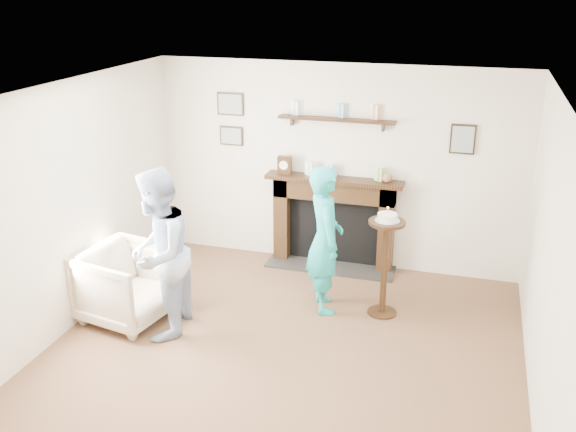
% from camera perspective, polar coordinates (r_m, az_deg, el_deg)
% --- Properties ---
extents(ground, '(5.00, 5.00, 0.00)m').
position_cam_1_polar(ground, '(6.15, -1.18, -13.30)').
color(ground, brown).
rests_on(ground, ground).
extents(room_shell, '(4.54, 5.02, 2.52)m').
position_cam_1_polar(room_shell, '(6.04, 0.68, 3.21)').
color(room_shell, beige).
rests_on(room_shell, ground).
extents(armchair, '(1.02, 1.00, 0.79)m').
position_cam_1_polar(armchair, '(7.14, -13.82, -8.78)').
color(armchair, tan).
rests_on(armchair, ground).
extents(man, '(0.76, 0.92, 1.73)m').
position_cam_1_polar(man, '(6.81, -10.96, -10.05)').
color(man, '#B1BFDD').
rests_on(man, ground).
extents(woman, '(0.59, 0.69, 1.61)m').
position_cam_1_polar(woman, '(7.15, 3.16, -8.09)').
color(woman, '#20B9BA').
rests_on(woman, ground).
extents(pedestal_table, '(0.38, 0.38, 1.23)m').
position_cam_1_polar(pedestal_table, '(6.77, 8.66, -2.93)').
color(pedestal_table, black).
rests_on(pedestal_table, ground).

